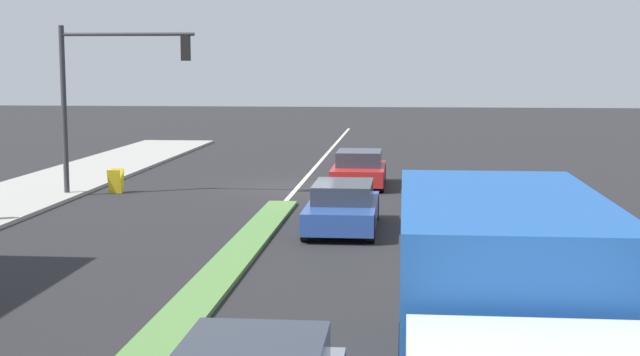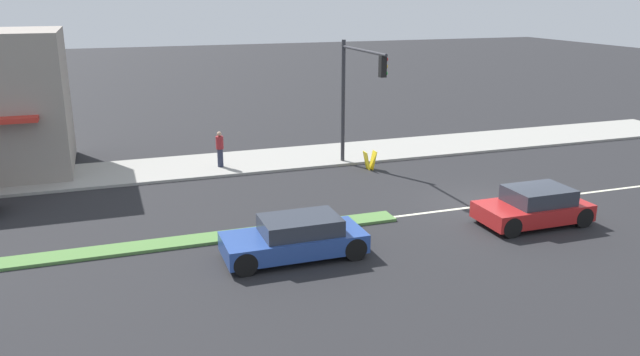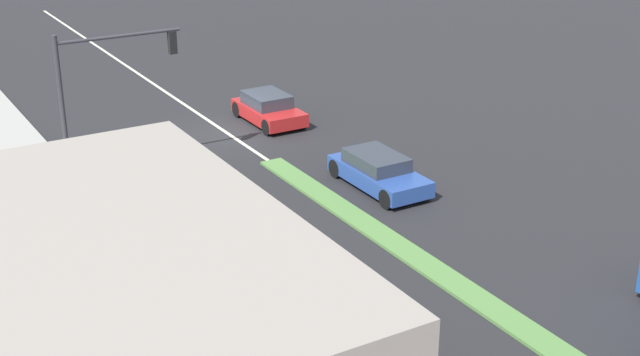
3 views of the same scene
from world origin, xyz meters
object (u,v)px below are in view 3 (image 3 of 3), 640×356
Objects in this scene: pedestrian at (95,230)px; traffic_signal_main at (100,81)px; coupe_blue at (378,172)px; warning_aframe_sign at (103,166)px; hatchback_red at (268,109)px.

traffic_signal_main is at bearing -111.70° from pedestrian.
pedestrian is (2.25, 5.65, -2.92)m from traffic_signal_main.
traffic_signal_main is at bearing -32.57° from coupe_blue.
pedestrian is at bearing 68.30° from traffic_signal_main.
pedestrian is at bearing 70.40° from warning_aframe_sign.
hatchback_red is (-10.57, -8.97, -0.35)m from pedestrian.
pedestrian reaches higher than hatchback_red.
traffic_signal_main reaches higher than pedestrian.
pedestrian is 13.87m from hatchback_red.
traffic_signal_main is 3.43× the size of pedestrian.
hatchback_red is 0.89× the size of coupe_blue.
pedestrian is 1.95× the size of warning_aframe_sign.
warning_aframe_sign is at bearing 17.18° from hatchback_red.
warning_aframe_sign is 8.68m from hatchback_red.
traffic_signal_main is 9.54m from hatchback_red.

